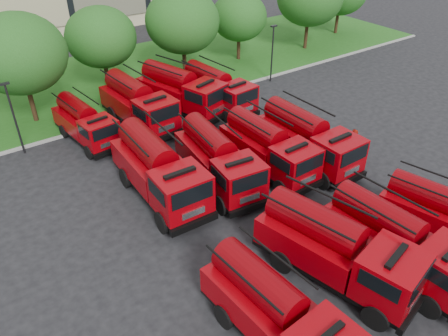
% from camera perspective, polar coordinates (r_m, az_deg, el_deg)
% --- Properties ---
extents(ground, '(140.00, 140.00, 0.00)m').
position_cam_1_polar(ground, '(23.67, 10.94, -8.62)').
color(ground, black).
rests_on(ground, ground).
extents(lawn, '(70.00, 16.00, 0.12)m').
position_cam_1_polar(lawn, '(42.78, -14.59, 11.13)').
color(lawn, '#1D4D14').
rests_on(lawn, ground).
extents(curb, '(70.00, 0.30, 0.14)m').
position_cam_1_polar(curb, '(35.90, -9.53, 7.37)').
color(curb, gray).
rests_on(curb, ground).
extents(tree_2, '(6.72, 6.72, 8.22)m').
position_cam_1_polar(tree_2, '(34.97, -25.23, 13.35)').
color(tree_2, '#382314').
rests_on(tree_2, ground).
extents(tree_3, '(5.88, 5.88, 7.19)m').
position_cam_1_polar(tree_3, '(39.18, -15.77, 16.13)').
color(tree_3, '#382314').
rests_on(tree_3, ground).
extents(tree_4, '(6.55, 6.55, 8.01)m').
position_cam_1_polar(tree_4, '(40.55, -5.45, 18.54)').
color(tree_4, '#382314').
rests_on(tree_4, ground).
extents(tree_5, '(5.46, 5.46, 6.68)m').
position_cam_1_polar(tree_5, '(45.32, 1.99, 19.13)').
color(tree_5, '#382314').
rests_on(tree_5, ground).
extents(lamp_post_0, '(0.60, 0.25, 5.11)m').
position_cam_1_polar(lamp_post_0, '(31.57, -25.79, 6.26)').
color(lamp_post_0, black).
rests_on(lamp_post_0, ground).
extents(lamp_post_1, '(0.60, 0.25, 5.11)m').
position_cam_1_polar(lamp_post_1, '(40.45, 6.33, 15.01)').
color(lamp_post_1, black).
rests_on(lamp_post_1, ground).
extents(fire_truck_0, '(2.96, 7.21, 3.22)m').
position_cam_1_polar(fire_truck_0, '(17.95, 6.86, -18.27)').
color(fire_truck_0, black).
rests_on(fire_truck_0, ground).
extents(fire_truck_1, '(4.26, 8.09, 3.51)m').
position_cam_1_polar(fire_truck_1, '(20.60, 14.37, -10.19)').
color(fire_truck_1, black).
rests_on(fire_truck_1, ground).
extents(fire_truck_2, '(3.08, 7.44, 3.31)m').
position_cam_1_polar(fire_truck_2, '(21.98, 21.52, -8.87)').
color(fire_truck_2, black).
rests_on(fire_truck_2, ground).
extents(fire_truck_3, '(3.86, 7.01, 3.03)m').
position_cam_1_polar(fire_truck_3, '(24.77, 27.12, -5.57)').
color(fire_truck_3, black).
rests_on(fire_truck_3, ground).
extents(fire_truck_4, '(3.16, 8.11, 3.65)m').
position_cam_1_polar(fire_truck_4, '(25.10, -8.54, -0.26)').
color(fire_truck_4, black).
rests_on(fire_truck_4, ground).
extents(fire_truck_5, '(3.40, 7.68, 3.39)m').
position_cam_1_polar(fire_truck_5, '(25.99, -0.80, 1.10)').
color(fire_truck_5, black).
rests_on(fire_truck_5, ground).
extents(fire_truck_6, '(2.79, 7.30, 3.30)m').
position_cam_1_polar(fire_truck_6, '(27.37, 5.73, 2.64)').
color(fire_truck_6, black).
rests_on(fire_truck_6, ground).
extents(fire_truck_7, '(2.88, 7.66, 3.47)m').
position_cam_1_polar(fire_truck_7, '(28.53, 10.81, 3.75)').
color(fire_truck_7, black).
rests_on(fire_truck_7, ground).
extents(fire_truck_8, '(2.89, 6.53, 2.88)m').
position_cam_1_polar(fire_truck_8, '(32.12, -17.69, 5.65)').
color(fire_truck_8, black).
rests_on(fire_truck_8, ground).
extents(fire_truck_9, '(3.27, 7.85, 3.49)m').
position_cam_1_polar(fire_truck_9, '(33.26, -11.17, 8.22)').
color(fire_truck_9, black).
rests_on(fire_truck_9, ground).
extents(fire_truck_10, '(4.69, 8.22, 3.55)m').
position_cam_1_polar(fire_truck_10, '(34.92, -5.68, 10.01)').
color(fire_truck_10, black).
rests_on(fire_truck_10, ground).
extents(fire_truck_11, '(3.21, 7.40, 3.27)m').
position_cam_1_polar(fire_truck_11, '(35.30, -0.94, 10.19)').
color(fire_truck_11, black).
rests_on(fire_truck_11, ground).
extents(firefighter_2, '(0.62, 1.04, 1.74)m').
position_cam_1_polar(firefighter_2, '(25.17, 22.19, -7.94)').
color(firefighter_2, '#9E170C').
rests_on(firefighter_2, ground).
extents(firefighter_3, '(1.31, 0.89, 1.84)m').
position_cam_1_polar(firefighter_3, '(24.90, 26.87, -9.88)').
color(firefighter_3, black).
rests_on(firefighter_3, ground).
extents(firefighter_4, '(1.01, 1.08, 1.86)m').
position_cam_1_polar(firefighter_4, '(25.17, 0.33, -4.90)').
color(firefighter_4, black).
rests_on(firefighter_4, ground).
extents(firefighter_5, '(1.64, 1.08, 1.63)m').
position_cam_1_polar(firefighter_5, '(31.43, 16.31, 2.22)').
color(firefighter_5, '#9E170C').
rests_on(firefighter_5, ground).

